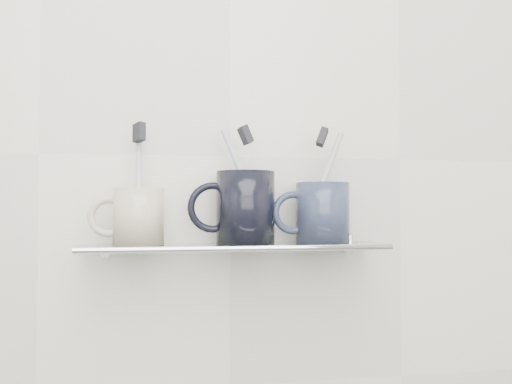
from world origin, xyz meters
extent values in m
plane|color=silver|center=(0.00, 1.10, 1.25)|extent=(2.50, 0.00, 2.50)
cube|color=silver|center=(0.00, 1.04, 1.10)|extent=(0.50, 0.12, 0.01)
cylinder|color=silver|center=(0.00, 0.98, 1.10)|extent=(0.50, 0.01, 0.01)
cylinder|color=silver|center=(-0.21, 1.09, 1.09)|extent=(0.02, 0.03, 0.02)
cylinder|color=silver|center=(0.21, 1.09, 1.09)|extent=(0.02, 0.03, 0.02)
cylinder|color=beige|center=(-0.16, 1.04, 1.15)|extent=(0.11, 0.11, 0.09)
torus|color=beige|center=(-0.20, 1.04, 1.15)|extent=(0.07, 0.01, 0.07)
cylinder|color=silver|center=(-0.16, 1.04, 1.20)|extent=(0.02, 0.05, 0.19)
cube|color=black|center=(-0.16, 1.04, 1.28)|extent=(0.02, 0.03, 0.03)
cylinder|color=black|center=(0.02, 1.04, 1.16)|extent=(0.11, 0.11, 0.12)
torus|color=black|center=(-0.04, 1.04, 1.16)|extent=(0.08, 0.01, 0.08)
cylinder|color=silver|center=(0.02, 1.04, 1.20)|extent=(0.08, 0.02, 0.18)
cube|color=black|center=(0.02, 1.04, 1.28)|extent=(0.03, 0.02, 0.03)
cylinder|color=#202741|center=(0.15, 1.04, 1.15)|extent=(0.11, 0.11, 0.10)
torus|color=#202741|center=(0.10, 1.04, 1.15)|extent=(0.07, 0.01, 0.07)
cylinder|color=#B9B5AB|center=(0.15, 1.04, 1.20)|extent=(0.08, 0.03, 0.18)
cube|color=black|center=(0.15, 1.04, 1.28)|extent=(0.03, 0.03, 0.04)
cylinder|color=silver|center=(0.20, 1.04, 1.11)|extent=(0.03, 0.03, 0.01)
camera|label=1|loc=(-0.14, 0.11, 1.16)|focal=40.00mm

